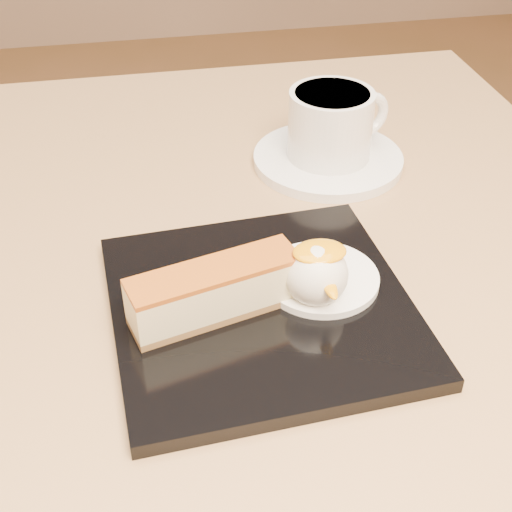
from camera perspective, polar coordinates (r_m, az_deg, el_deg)
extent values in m
cube|color=olive|center=(0.61, -4.84, -1.87)|extent=(0.80, 0.80, 0.04)
cube|color=black|center=(0.54, 0.41, -4.16)|extent=(0.23, 0.23, 0.01)
cube|color=brown|center=(0.52, -3.25, -4.26)|extent=(0.13, 0.06, 0.01)
cube|color=beige|center=(0.51, -3.32, -2.72)|extent=(0.13, 0.06, 0.03)
cube|color=#92380F|center=(0.50, -3.39, -1.19)|extent=(0.13, 0.06, 0.00)
cylinder|color=white|center=(0.55, 5.20, -1.77)|extent=(0.09, 0.09, 0.01)
sphere|color=white|center=(0.52, 4.84, -1.48)|extent=(0.05, 0.05, 0.05)
ellipsoid|color=orange|center=(0.51, 5.11, 0.33)|extent=(0.04, 0.03, 0.01)
ellipsoid|color=#33872C|center=(0.56, 1.72, -0.58)|extent=(0.02, 0.01, 0.00)
ellipsoid|color=#33872C|center=(0.56, 2.47, -0.16)|extent=(0.02, 0.01, 0.00)
ellipsoid|color=#33872C|center=(0.56, 0.88, -0.24)|extent=(0.01, 0.02, 0.00)
cylinder|color=white|center=(0.73, 5.77, 7.71)|extent=(0.15, 0.15, 0.01)
cylinder|color=white|center=(0.71, 5.96, 10.41)|extent=(0.08, 0.08, 0.07)
cylinder|color=black|center=(0.70, 6.13, 12.72)|extent=(0.07, 0.07, 0.00)
torus|color=white|center=(0.73, 8.97, 11.10)|extent=(0.05, 0.02, 0.05)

